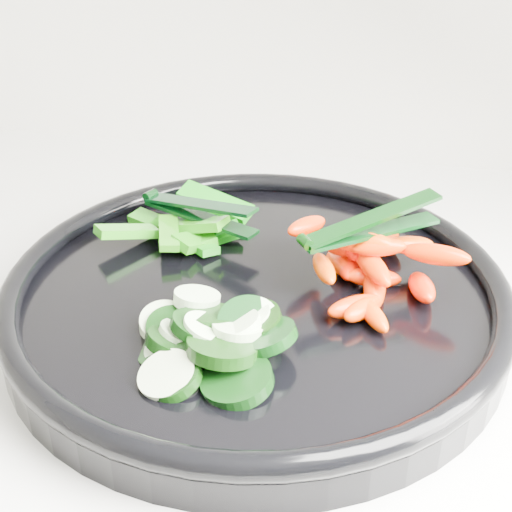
# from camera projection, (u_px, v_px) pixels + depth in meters

# --- Properties ---
(veggie_tray) EXTENTS (0.47, 0.47, 0.04)m
(veggie_tray) POSITION_uv_depth(u_px,v_px,m) (256.00, 296.00, 0.53)
(veggie_tray) COLOR black
(veggie_tray) RESTS_ON counter
(cucumber_pile) EXTENTS (0.12, 0.12, 0.04)m
(cucumber_pile) POSITION_uv_depth(u_px,v_px,m) (209.00, 339.00, 0.47)
(cucumber_pile) COLOR black
(cucumber_pile) RESTS_ON veggie_tray
(carrot_pile) EXTENTS (0.14, 0.16, 0.06)m
(carrot_pile) POSITION_uv_depth(u_px,v_px,m) (370.00, 263.00, 0.53)
(carrot_pile) COLOR #E64100
(carrot_pile) RESTS_ON veggie_tray
(pepper_pile) EXTENTS (0.12, 0.11, 0.04)m
(pepper_pile) POSITION_uv_depth(u_px,v_px,m) (190.00, 228.00, 0.60)
(pepper_pile) COLOR #166D0A
(pepper_pile) RESTS_ON veggie_tray
(tong_carrot) EXTENTS (0.10, 0.08, 0.02)m
(tong_carrot) POSITION_uv_depth(u_px,v_px,m) (368.00, 226.00, 0.51)
(tong_carrot) COLOR black
(tong_carrot) RESTS_ON carrot_pile
(tong_pepper) EXTENTS (0.11, 0.06, 0.02)m
(tong_pepper) POSITION_uv_depth(u_px,v_px,m) (196.00, 210.00, 0.59)
(tong_pepper) COLOR black
(tong_pepper) RESTS_ON pepper_pile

